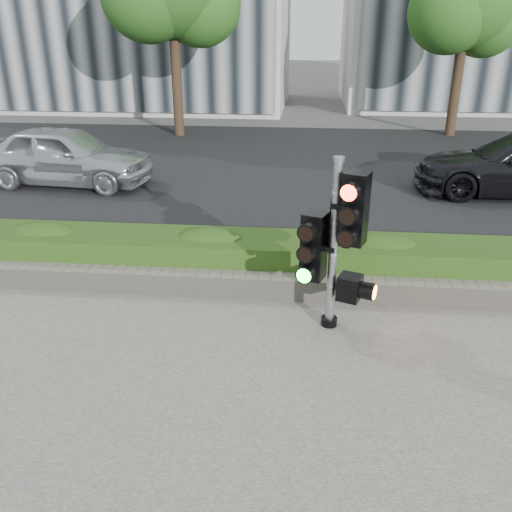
% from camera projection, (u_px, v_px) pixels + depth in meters
% --- Properties ---
extents(ground, '(120.00, 120.00, 0.00)m').
position_uv_depth(ground, '(275.00, 372.00, 6.50)').
color(ground, '#51514C').
rests_on(ground, ground).
extents(road, '(60.00, 13.00, 0.02)m').
position_uv_depth(road, '(297.00, 168.00, 15.64)').
color(road, black).
rests_on(road, ground).
extents(curb, '(60.00, 0.25, 0.12)m').
position_uv_depth(curb, '(287.00, 262.00, 9.36)').
color(curb, gray).
rests_on(curb, ground).
extents(stone_wall, '(12.00, 0.32, 0.34)m').
position_uv_depth(stone_wall, '(283.00, 286.00, 8.16)').
color(stone_wall, gray).
rests_on(stone_wall, sidewalk).
extents(hedge, '(12.00, 1.00, 0.68)m').
position_uv_depth(hedge, '(285.00, 259.00, 8.69)').
color(hedge, '#4C7624').
rests_on(hedge, sidewalk).
extents(tree_right, '(4.10, 3.58, 6.53)m').
position_uv_depth(tree_right, '(467.00, 3.00, 18.45)').
color(tree_right, black).
rests_on(tree_right, ground).
extents(traffic_signal, '(0.87, 0.72, 2.34)m').
position_uv_depth(traffic_signal, '(337.00, 237.00, 6.96)').
color(traffic_signal, black).
rests_on(traffic_signal, sidewalk).
extents(car_silver, '(4.52, 2.16, 1.49)m').
position_uv_depth(car_silver, '(65.00, 156.00, 13.70)').
color(car_silver, silver).
rests_on(car_silver, road).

